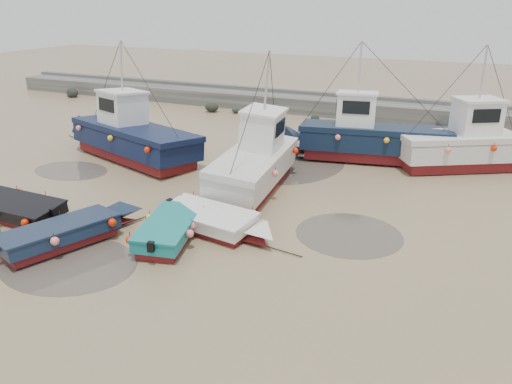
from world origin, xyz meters
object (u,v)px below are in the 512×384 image
Objects in this scene: dinghy_1 at (69,229)px; dinghy_2 at (172,224)px; dinghy_4 at (9,205)px; dinghy_5 at (216,219)px; cabin_boat_1 at (256,159)px; person at (156,168)px; cabin_boat_0 at (127,135)px; cabin_boat_3 at (469,143)px; cabin_boat_2 at (363,136)px.

dinghy_1 is 1.08× the size of dinghy_2.
dinghy_5 is (8.37, 2.07, 0.01)m from dinghy_4.
cabin_boat_1 is at bearing -164.09° from dinghy_5.
cabin_boat_1 reaches higher than dinghy_2.
person is (-5.17, 6.56, -0.55)m from dinghy_2.
dinghy_1 is at bearing -162.75° from dinghy_2.
cabin_boat_0 is (-8.90, 6.50, 0.75)m from dinghy_5.
cabin_boat_0 is at bearing -101.52° from cabin_boat_3.
dinghy_1 is 3.36× the size of person.
dinghy_2 is at bearing 150.53° from cabin_boat_2.
dinghy_5 is at bearing -64.25° from cabin_boat_3.
dinghy_2 reaches higher than person.
dinghy_1 is at bearing 90.92° from person.
dinghy_4 is at bearing 129.75° from cabin_boat_2.
dinghy_4 is 21.93m from cabin_boat_3.
cabin_boat_3 is (12.96, 14.86, 0.84)m from dinghy_1.
dinghy_5 is (4.51, 2.87, 0.01)m from dinghy_1.
cabin_boat_0 reaches higher than dinghy_2.
dinghy_2 is 0.97× the size of dinghy_5.
dinghy_5 is 0.60× the size of cabin_boat_1.
dinghy_4 is (-7.03, -1.09, -0.01)m from dinghy_2.
cabin_boat_0 is at bearing 102.26° from cabin_boat_2.
cabin_boat_1 is 6.07m from person.
dinghy_4 is (-3.86, 0.80, -0.00)m from dinghy_1.
person is at bearing -95.85° from cabin_boat_3.
dinghy_1 is 8.98m from cabin_boat_1.
dinghy_1 is at bearing -70.16° from cabin_boat_3.
cabin_boat_0 is at bearing 165.93° from cabin_boat_1.
dinghy_4 is at bearing 175.23° from dinghy_2.
dinghy_4 is 1.10× the size of dinghy_5.
cabin_boat_0 is (-7.57, 7.48, 0.75)m from dinghy_2.
cabin_boat_1 is at bearing 139.55° from cabin_boat_2.
cabin_boat_0 is at bearing -116.77° from dinghy_5.
person is (2.40, -0.93, -1.30)m from cabin_boat_0.
cabin_boat_0 is at bearing 121.76° from dinghy_2.
dinghy_5 is at bearing -88.45° from cabin_boat_1.
cabin_boat_2 is at bearing 54.39° from cabin_boat_1.
cabin_boat_2 and cabin_boat_3 have the same top height.
cabin_boat_0 reaches higher than person.
cabin_boat_2 is at bearing -112.38° from cabin_boat_3.
cabin_boat_0 and cabin_boat_2 have the same top height.
dinghy_5 is at bearing 127.02° from person.
dinghy_1 is 3.69m from dinghy_2.
cabin_boat_3 is at bearing 32.02° from cabin_boat_1.
cabin_boat_3 reaches higher than dinghy_1.
dinghy_1 is 8.70m from person.
cabin_boat_3 is at bearing 154.20° from dinghy_5.
dinghy_2 is 13.12m from cabin_boat_2.
dinghy_1 is 0.73× the size of cabin_boat_3.
dinghy_5 is 8.58m from person.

